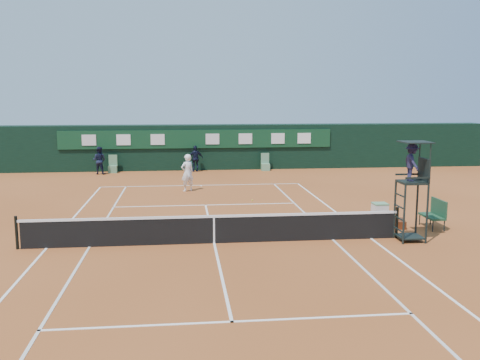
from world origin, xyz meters
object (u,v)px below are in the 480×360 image
(tennis_net, at_px, (214,229))
(player, at_px, (187,173))
(player_bench, at_px, (435,212))
(umpire_chair, at_px, (412,170))
(cooler, at_px, (380,211))

(tennis_net, height_order, player, player)
(tennis_net, height_order, player_bench, same)
(player, bearing_deg, tennis_net, 65.14)
(tennis_net, distance_m, umpire_chair, 6.98)
(umpire_chair, relative_size, player_bench, 2.85)
(tennis_net, bearing_deg, player, 94.33)
(tennis_net, relative_size, cooler, 20.00)
(cooler, distance_m, player, 10.54)
(player_bench, bearing_deg, cooler, 130.55)
(tennis_net, relative_size, player_bench, 10.75)
(tennis_net, relative_size, player, 6.64)
(player, bearing_deg, cooler, 107.64)
(player_bench, xyz_separation_m, cooler, (-1.48, 1.73, -0.27))
(umpire_chair, height_order, cooler, umpire_chair)
(tennis_net, bearing_deg, player_bench, 8.21)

